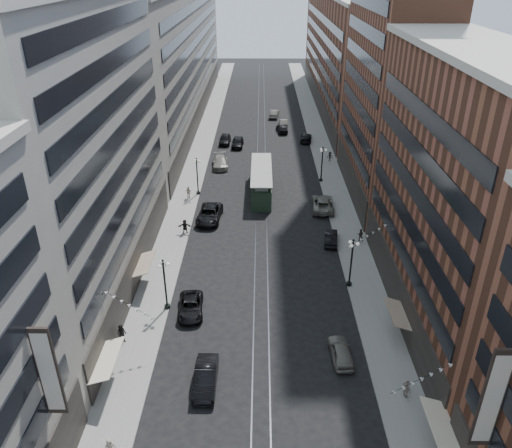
{
  "coord_description": "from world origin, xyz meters",
  "views": [
    {
      "loc": [
        -0.12,
        -11.28,
        30.23
      ],
      "look_at": [
        -0.59,
        36.42,
        5.0
      ],
      "focal_mm": 35.0,
      "sensor_mm": 36.0,
      "label": 1
    }
  ],
  "objects_px": {
    "car_9": "(225,139)",
    "car_extra_1": "(274,114)",
    "car_14": "(283,123)",
    "pedestrian_8": "(331,203)",
    "pedestrian_4": "(407,389)",
    "car_extra_0": "(282,128)",
    "car_4": "(341,352)",
    "pedestrian_9": "(330,157)",
    "car_7": "(209,214)",
    "pedestrian_2": "(122,334)",
    "car_2": "(191,307)",
    "lamppost_se_mid": "(322,163)",
    "pedestrian_1": "(110,448)",
    "lamppost_sw_far": "(165,283)",
    "streetcar": "(261,182)",
    "pedestrian_7": "(360,235)",
    "car_12": "(306,137)",
    "lamppost_sw_mid": "(197,175)",
    "car_8": "(220,162)",
    "pedestrian_6": "(189,192)",
    "car_10": "(331,238)",
    "lamppost_se_far": "(351,261)",
    "car_13": "(237,142)",
    "pedestrian_5": "(185,226)",
    "car_5": "(206,378)",
    "car_11": "(323,204)"
  },
  "relations": [
    {
      "from": "car_11",
      "to": "car_9",
      "type": "bearing_deg",
      "value": -57.31
    },
    {
      "from": "pedestrian_4",
      "to": "car_11",
      "type": "relative_size",
      "value": 0.27
    },
    {
      "from": "car_4",
      "to": "car_13",
      "type": "bearing_deg",
      "value": -81.83
    },
    {
      "from": "car_12",
      "to": "lamppost_se_mid",
      "type": "bearing_deg",
      "value": 99.48
    },
    {
      "from": "lamppost_sw_far",
      "to": "streetcar",
      "type": "height_order",
      "value": "lamppost_sw_far"
    },
    {
      "from": "lamppost_sw_mid",
      "to": "car_12",
      "type": "relative_size",
      "value": 1.09
    },
    {
      "from": "pedestrian_4",
      "to": "car_extra_0",
      "type": "distance_m",
      "value": 68.58
    },
    {
      "from": "lamppost_sw_far",
      "to": "car_extra_1",
      "type": "height_order",
      "value": "lamppost_sw_far"
    },
    {
      "from": "car_2",
      "to": "pedestrian_7",
      "type": "xyz_separation_m",
      "value": [
        18.79,
        14.04,
        0.23
      ]
    },
    {
      "from": "lamppost_sw_far",
      "to": "car_13",
      "type": "relative_size",
      "value": 1.09
    },
    {
      "from": "car_14",
      "to": "lamppost_sw_mid",
      "type": "bearing_deg",
      "value": 67.5
    },
    {
      "from": "pedestrian_4",
      "to": "car_12",
      "type": "distance_m",
      "value": 62.69
    },
    {
      "from": "pedestrian_4",
      "to": "car_4",
      "type": "bearing_deg",
      "value": 26.75
    },
    {
      "from": "car_9",
      "to": "pedestrian_5",
      "type": "distance_m",
      "value": 34.87
    },
    {
      "from": "pedestrian_6",
      "to": "pedestrian_7",
      "type": "bearing_deg",
      "value": 171.28
    },
    {
      "from": "car_10",
      "to": "pedestrian_7",
      "type": "xyz_separation_m",
      "value": [
        3.59,
        0.33,
        0.22
      ]
    },
    {
      "from": "car_10",
      "to": "pedestrian_9",
      "type": "bearing_deg",
      "value": -88.9
    },
    {
      "from": "car_9",
      "to": "car_extra_1",
      "type": "xyz_separation_m",
      "value": [
        9.6,
        17.85,
        -0.03
      ]
    },
    {
      "from": "pedestrian_2",
      "to": "car_2",
      "type": "bearing_deg",
      "value": 44.62
    },
    {
      "from": "lamppost_se_far",
      "to": "car_7",
      "type": "xyz_separation_m",
      "value": [
        -16.0,
        14.93,
        -2.22
      ]
    },
    {
      "from": "car_8",
      "to": "pedestrian_6",
      "type": "bearing_deg",
      "value": -110.8
    },
    {
      "from": "car_5",
      "to": "pedestrian_7",
      "type": "relative_size",
      "value": 3.24
    },
    {
      "from": "car_2",
      "to": "car_9",
      "type": "distance_m",
      "value": 50.53
    },
    {
      "from": "car_14",
      "to": "pedestrian_7",
      "type": "distance_m",
      "value": 48.17
    },
    {
      "from": "car_4",
      "to": "pedestrian_9",
      "type": "relative_size",
      "value": 2.63
    },
    {
      "from": "pedestrian_1",
      "to": "lamppost_sw_far",
      "type": "bearing_deg",
      "value": -111.8
    },
    {
      "from": "lamppost_se_mid",
      "to": "car_13",
      "type": "height_order",
      "value": "lamppost_se_mid"
    },
    {
      "from": "car_14",
      "to": "pedestrian_8",
      "type": "height_order",
      "value": "pedestrian_8"
    },
    {
      "from": "pedestrian_2",
      "to": "car_7",
      "type": "height_order",
      "value": "pedestrian_2"
    },
    {
      "from": "lamppost_se_far",
      "to": "pedestrian_9",
      "type": "height_order",
      "value": "lamppost_se_far"
    },
    {
      "from": "car_13",
      "to": "pedestrian_6",
      "type": "distance_m",
      "value": 23.51
    },
    {
      "from": "pedestrian_2",
      "to": "car_4",
      "type": "bearing_deg",
      "value": 0.84
    },
    {
      "from": "car_5",
      "to": "pedestrian_5",
      "type": "relative_size",
      "value": 2.78
    },
    {
      "from": "car_5",
      "to": "pedestrian_4",
      "type": "height_order",
      "value": "pedestrian_4"
    },
    {
      "from": "pedestrian_1",
      "to": "car_12",
      "type": "distance_m",
      "value": 70.59
    },
    {
      "from": "car_extra_1",
      "to": "car_7",
      "type": "bearing_deg",
      "value": 86.58
    },
    {
      "from": "car_extra_0",
      "to": "car_extra_1",
      "type": "bearing_deg",
      "value": -90.73
    },
    {
      "from": "car_9",
      "to": "car_extra_0",
      "type": "xyz_separation_m",
      "value": [
        10.88,
        7.17,
        -0.05
      ]
    },
    {
      "from": "pedestrian_5",
      "to": "pedestrian_4",
      "type": "bearing_deg",
      "value": -54.33
    },
    {
      "from": "lamppost_se_mid",
      "to": "pedestrian_9",
      "type": "bearing_deg",
      "value": 74.5
    },
    {
      "from": "car_2",
      "to": "pedestrian_9",
      "type": "bearing_deg",
      "value": 61.05
    },
    {
      "from": "car_7",
      "to": "car_8",
      "type": "bearing_deg",
      "value": 94.34
    },
    {
      "from": "pedestrian_2",
      "to": "pedestrian_7",
      "type": "height_order",
      "value": "pedestrian_2"
    },
    {
      "from": "streetcar",
      "to": "pedestrian_7",
      "type": "xyz_separation_m",
      "value": [
        11.99,
        -14.41,
        -0.79
      ]
    },
    {
      "from": "car_5",
      "to": "pedestrian_2",
      "type": "xyz_separation_m",
      "value": [
        -7.91,
        4.94,
        0.24
      ]
    },
    {
      "from": "pedestrian_4",
      "to": "car_extra_0",
      "type": "xyz_separation_m",
      "value": [
        -7.18,
        68.2,
        -0.18
      ]
    },
    {
      "from": "car_12",
      "to": "car_extra_1",
      "type": "relative_size",
      "value": 1.02
    },
    {
      "from": "car_7",
      "to": "car_extra_0",
      "type": "height_order",
      "value": "car_7"
    },
    {
      "from": "car_5",
      "to": "pedestrian_4",
      "type": "xyz_separation_m",
      "value": [
        15.69,
        -1.15,
        0.16
      ]
    },
    {
      "from": "pedestrian_5",
      "to": "pedestrian_6",
      "type": "distance_m",
      "value": 10.37
    }
  ]
}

